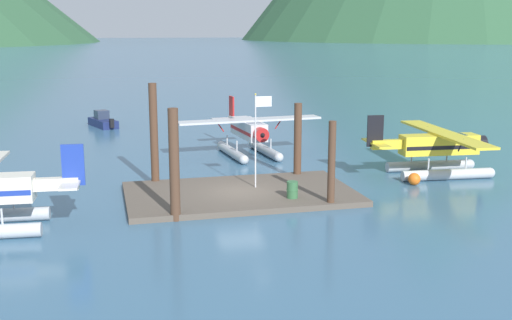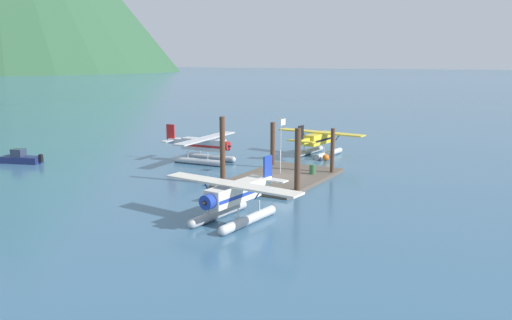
# 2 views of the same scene
# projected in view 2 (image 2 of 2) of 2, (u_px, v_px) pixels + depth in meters

# --- Properties ---
(ground_plane) EXTENTS (1200.00, 1200.00, 0.00)m
(ground_plane) POSITION_uv_depth(u_px,v_px,m) (281.00, 180.00, 47.28)
(ground_plane) COLOR #38607F
(dock_platform) EXTENTS (12.25, 7.36, 0.30)m
(dock_platform) POSITION_uv_depth(u_px,v_px,m) (281.00, 178.00, 47.25)
(dock_platform) COLOR brown
(dock_platform) RESTS_ON ground
(piling_near_left) EXTENTS (0.48, 0.48, 5.36)m
(piling_near_left) POSITION_uv_depth(u_px,v_px,m) (297.00, 161.00, 41.72)
(piling_near_left) COLOR #4C3323
(piling_near_left) RESTS_ON ground
(piling_near_right) EXTENTS (0.38, 0.38, 4.46)m
(piling_near_right) POSITION_uv_depth(u_px,v_px,m) (332.00, 152.00, 48.60)
(piling_near_right) COLOR #4C3323
(piling_near_right) RESTS_ON ground
(piling_far_left) EXTENTS (0.46, 0.46, 5.93)m
(piling_far_left) POSITION_uv_depth(u_px,v_px,m) (222.00, 151.00, 44.88)
(piling_far_left) COLOR #4C3323
(piling_far_left) RESTS_ON ground
(piling_far_right) EXTENTS (0.46, 0.46, 4.59)m
(piling_far_right) POSITION_uv_depth(u_px,v_px,m) (273.00, 145.00, 52.07)
(piling_far_right) COLOR #4C3323
(piling_far_right) RESTS_ON ground
(flagpole) EXTENTS (0.95, 0.10, 5.21)m
(flagpole) POSITION_uv_depth(u_px,v_px,m) (281.00, 138.00, 47.89)
(flagpole) COLOR silver
(flagpole) RESTS_ON dock_platform
(fuel_drum) EXTENTS (0.62, 0.62, 0.88)m
(fuel_drum) POSITION_uv_depth(u_px,v_px,m) (312.00, 169.00, 48.10)
(fuel_drum) COLOR #33663D
(fuel_drum) RESTS_ON dock_platform
(mooring_buoy) EXTENTS (0.72, 0.72, 0.72)m
(mooring_buoy) POSITION_uv_depth(u_px,v_px,m) (326.00, 158.00, 56.03)
(mooring_buoy) COLOR orange
(mooring_buoy) RESTS_ON ground
(seaplane_cream_port_aft) EXTENTS (7.97, 10.47, 3.84)m
(seaplane_cream_port_aft) POSITION_uv_depth(u_px,v_px,m) (233.00, 198.00, 34.79)
(seaplane_cream_port_aft) COLOR #B7BABF
(seaplane_cream_port_aft) RESTS_ON ground
(seaplane_silver_bow_right) EXTENTS (10.48, 7.97, 3.84)m
(seaplane_silver_bow_right) POSITION_uv_depth(u_px,v_px,m) (204.00, 148.00, 54.92)
(seaplane_silver_bow_right) COLOR #B7BABF
(seaplane_silver_bow_right) RESTS_ON ground
(seaplane_yellow_stbd_fwd) EXTENTS (7.97, 10.48, 3.84)m
(seaplane_yellow_stbd_fwd) POSITION_uv_depth(u_px,v_px,m) (319.00, 142.00, 59.02)
(seaplane_yellow_stbd_fwd) COLOR #B7BABF
(seaplane_yellow_stbd_fwd) RESTS_ON ground
(boat_navy_open_north) EXTENTS (2.78, 4.70, 1.50)m
(boat_navy_open_north) POSITION_uv_depth(u_px,v_px,m) (20.00, 158.00, 54.85)
(boat_navy_open_north) COLOR navy
(boat_navy_open_north) RESTS_ON ground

